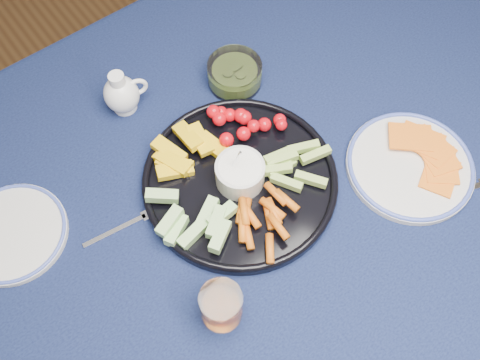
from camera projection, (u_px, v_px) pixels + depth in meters
dining_table at (256, 188)px, 1.13m from camera, size 1.67×1.07×0.75m
crudite_platter at (239, 179)px, 1.01m from camera, size 0.37×0.37×0.12m
creamer_pitcher at (122, 94)px, 1.08m from camera, size 0.09×0.07×0.10m
pickle_bowl at (235, 75)px, 1.13m from camera, size 0.12×0.12×0.05m
cheese_plate at (411, 165)px, 1.04m from camera, size 0.25×0.25×0.03m
juice_tumbler at (221, 306)px, 0.88m from camera, size 0.07×0.07×0.08m
fork_left at (127, 225)px, 0.99m from camera, size 0.15×0.03×0.00m
fork_right at (463, 190)px, 1.02m from camera, size 0.18×0.08×0.00m
side_plate_extra at (12, 233)px, 0.97m from camera, size 0.20×0.20×0.02m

